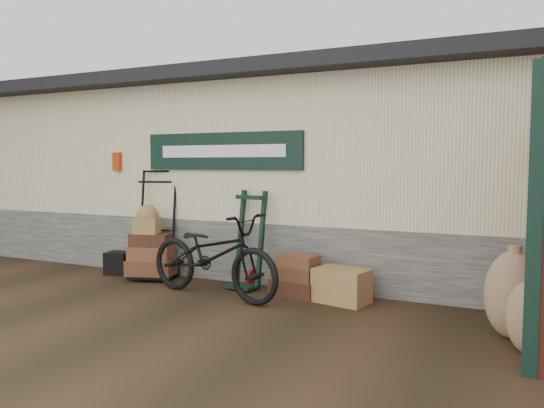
% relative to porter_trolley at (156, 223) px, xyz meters
% --- Properties ---
extents(ground, '(80.00, 80.00, 0.00)m').
position_rel_porter_trolley_xyz_m(ground, '(1.38, -0.76, -0.85)').
color(ground, black).
rests_on(ground, ground).
extents(station_building, '(14.40, 4.10, 3.20)m').
position_rel_porter_trolley_xyz_m(station_building, '(1.38, 1.97, 0.77)').
color(station_building, '#4C4C47').
rests_on(station_building, ground).
extents(porter_trolley, '(1.00, 0.85, 1.70)m').
position_rel_porter_trolley_xyz_m(porter_trolley, '(0.00, 0.00, 0.00)').
color(porter_trolley, black).
rests_on(porter_trolley, ground).
extents(green_barrow, '(0.57, 0.51, 1.38)m').
position_rel_porter_trolley_xyz_m(green_barrow, '(1.64, -0.01, -0.16)').
color(green_barrow, black).
rests_on(green_barrow, ground).
extents(suitcase_stack, '(0.69, 0.48, 0.57)m').
position_rel_porter_trolley_xyz_m(suitcase_stack, '(2.43, -0.14, -0.56)').
color(suitcase_stack, '#371811').
rests_on(suitcase_stack, ground).
extents(wicker_hamper, '(0.74, 0.56, 0.44)m').
position_rel_porter_trolley_xyz_m(wicker_hamper, '(3.08, -0.20, -0.63)').
color(wicker_hamper, olive).
rests_on(wicker_hamper, ground).
extents(black_trunk, '(0.42, 0.38, 0.36)m').
position_rel_porter_trolley_xyz_m(black_trunk, '(-0.69, -0.09, -0.67)').
color(black_trunk, black).
rests_on(black_trunk, ground).
extents(bicycle, '(1.13, 2.26, 1.25)m').
position_rel_porter_trolley_xyz_m(bicycle, '(1.45, -0.67, -0.22)').
color(bicycle, black).
rests_on(bicycle, ground).
extents(burlap_sack_left, '(0.65, 0.59, 0.90)m').
position_rel_porter_trolley_xyz_m(burlap_sack_left, '(5.08, -0.78, -0.40)').
color(burlap_sack_left, '#8E674C').
rests_on(burlap_sack_left, ground).
extents(burlap_sack_right, '(0.51, 0.46, 0.69)m').
position_rel_porter_trolley_xyz_m(burlap_sack_right, '(5.23, -1.20, -0.50)').
color(burlap_sack_right, '#8E674C').
rests_on(burlap_sack_right, ground).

